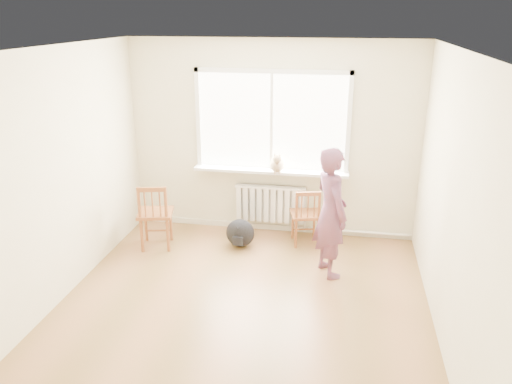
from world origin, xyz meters
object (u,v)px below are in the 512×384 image
at_px(backpack, 240,233).
at_px(chair_right, 306,217).
at_px(person, 331,213).
at_px(chair_left, 155,216).
at_px(cat, 277,163).

bearing_deg(backpack, chair_right, 13.87).
height_order(chair_right, backpack, chair_right).
xyz_separation_m(chair_right, person, (0.34, -0.74, 0.39)).
distance_m(chair_left, backpack, 1.16).
height_order(chair_left, person, person).
xyz_separation_m(chair_left, cat, (1.54, 0.68, 0.61)).
height_order(chair_left, cat, cat).
bearing_deg(chair_left, backpack, 179.67).
bearing_deg(chair_left, person, 160.21).
bearing_deg(chair_right, person, 100.45).
bearing_deg(cat, chair_left, -162.33).
relative_size(person, backpack, 4.08).
bearing_deg(backpack, chair_left, -167.43).
xyz_separation_m(chair_left, person, (2.31, -0.28, 0.33)).
distance_m(chair_right, person, 0.90).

